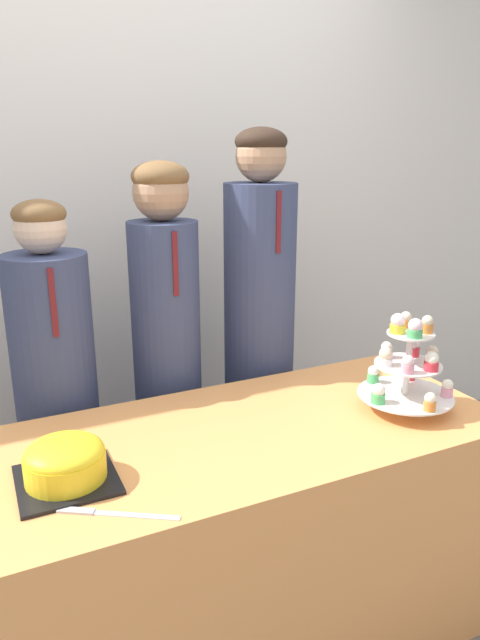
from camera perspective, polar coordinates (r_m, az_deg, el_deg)
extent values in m
cube|color=silver|center=(2.54, -11.54, 11.23)|extent=(9.00, 0.06, 2.70)
cube|color=#EF9951|center=(1.93, -1.26, -21.47)|extent=(1.71, 0.69, 0.77)
cube|color=black|center=(1.56, -16.94, -15.03)|extent=(0.24, 0.24, 0.01)
cylinder|color=yellow|center=(1.54, -17.06, -13.78)|extent=(0.20, 0.20, 0.07)
ellipsoid|color=yellow|center=(1.52, -17.18, -12.56)|extent=(0.20, 0.20, 0.07)
cube|color=silver|center=(1.40, -10.28, -18.68)|extent=(0.18, 0.12, 0.00)
cube|color=#B2B2B7|center=(1.45, -16.08, -17.92)|extent=(0.08, 0.06, 0.01)
cylinder|color=silver|center=(1.89, 16.39, -4.96)|extent=(0.02, 0.02, 0.26)
cylinder|color=silver|center=(1.92, 16.19, -7.18)|extent=(0.30, 0.30, 0.01)
cylinder|color=silver|center=(1.89, 16.44, -4.31)|extent=(0.21, 0.21, 0.01)
cylinder|color=silver|center=(1.85, 16.71, -1.32)|extent=(0.15, 0.15, 0.01)
cylinder|color=#E5333D|center=(2.04, 16.61, -5.38)|extent=(0.04, 0.04, 0.03)
sphere|color=white|center=(2.03, 16.66, -4.77)|extent=(0.03, 0.03, 0.03)
cylinder|color=#4CB766|center=(1.98, 13.15, -5.68)|extent=(0.04, 0.04, 0.03)
sphere|color=white|center=(1.97, 13.20, -4.98)|extent=(0.04, 0.04, 0.04)
cylinder|color=#4CB766|center=(1.83, 13.63, -7.60)|extent=(0.04, 0.04, 0.03)
sphere|color=white|center=(1.82, 13.69, -6.80)|extent=(0.04, 0.04, 0.04)
cylinder|color=orange|center=(1.82, 18.43, -8.15)|extent=(0.04, 0.04, 0.03)
sphere|color=#F4E5C6|center=(1.81, 18.51, -7.42)|extent=(0.03, 0.03, 0.03)
cylinder|color=pink|center=(1.94, 19.98, -6.78)|extent=(0.04, 0.04, 0.03)
sphere|color=white|center=(1.93, 20.06, -6.08)|extent=(0.03, 0.03, 0.03)
cylinder|color=#E5333D|center=(1.95, 16.94, -3.04)|extent=(0.04, 0.04, 0.03)
sphere|color=silver|center=(1.95, 17.00, -2.31)|extent=(0.04, 0.04, 0.04)
cylinder|color=pink|center=(1.92, 14.40, -3.29)|extent=(0.04, 0.04, 0.03)
sphere|color=white|center=(1.91, 14.45, -2.63)|extent=(0.04, 0.04, 0.04)
cylinder|color=white|center=(1.85, 14.32, -4.04)|extent=(0.05, 0.05, 0.02)
sphere|color=beige|center=(1.84, 14.38, -3.31)|extent=(0.04, 0.04, 0.04)
cylinder|color=pink|center=(1.81, 16.40, -4.70)|extent=(0.04, 0.04, 0.03)
sphere|color=silver|center=(1.80, 16.47, -3.96)|extent=(0.04, 0.04, 0.04)
cylinder|color=#E5333D|center=(1.85, 18.56, -4.40)|extent=(0.04, 0.04, 0.03)
sphere|color=white|center=(1.84, 18.64, -3.64)|extent=(0.04, 0.04, 0.04)
cylinder|color=white|center=(1.92, 18.63, -3.67)|extent=(0.04, 0.04, 0.03)
sphere|color=beige|center=(1.91, 18.70, -3.00)|extent=(0.04, 0.04, 0.04)
cylinder|color=yellow|center=(1.83, 15.45, -0.85)|extent=(0.05, 0.05, 0.03)
sphere|color=silver|center=(1.83, 15.52, -0.04)|extent=(0.04, 0.04, 0.04)
cylinder|color=#4CB766|center=(1.81, 17.07, -1.30)|extent=(0.05, 0.05, 0.02)
sphere|color=silver|center=(1.80, 17.14, -0.53)|extent=(0.04, 0.04, 0.04)
cylinder|color=orange|center=(1.86, 18.18, -0.82)|extent=(0.04, 0.04, 0.03)
sphere|color=beige|center=(1.85, 18.25, -0.09)|extent=(0.04, 0.04, 0.04)
cylinder|color=orange|center=(1.89, 16.21, -0.39)|extent=(0.04, 0.04, 0.03)
sphere|color=beige|center=(1.88, 16.26, 0.30)|extent=(0.04, 0.04, 0.04)
cylinder|color=#384266|center=(2.16, -17.51, -10.27)|extent=(0.28, 0.28, 1.25)
sphere|color=beige|center=(1.95, -19.34, 8.66)|extent=(0.17, 0.17, 0.17)
ellipsoid|color=brown|center=(1.95, -19.48, 9.99)|extent=(0.17, 0.17, 0.09)
cube|color=maroon|center=(1.86, -18.19, 1.63)|extent=(0.02, 0.01, 0.22)
cylinder|color=#384266|center=(2.22, -7.21, -7.63)|extent=(0.25, 0.25, 1.34)
sphere|color=tan|center=(2.03, -8.01, 12.51)|extent=(0.20, 0.20, 0.20)
ellipsoid|color=brown|center=(2.02, -8.08, 14.03)|extent=(0.20, 0.20, 0.11)
cube|color=maroon|center=(1.94, -6.58, 5.56)|extent=(0.02, 0.01, 0.22)
cylinder|color=#384266|center=(2.33, 1.89, -4.62)|extent=(0.28, 0.28, 1.46)
sphere|color=tan|center=(2.17, 2.11, 16.05)|extent=(0.19, 0.19, 0.19)
ellipsoid|color=#332319|center=(2.17, 2.12, 17.42)|extent=(0.19, 0.19, 0.10)
cube|color=maroon|center=(2.06, 3.89, 9.73)|extent=(0.02, 0.01, 0.22)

